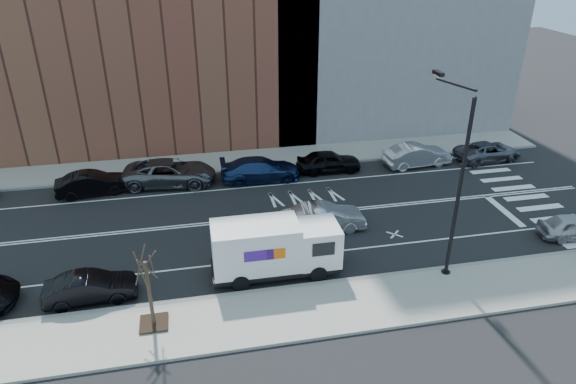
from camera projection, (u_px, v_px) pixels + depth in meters
name	position (u px, v px, depth m)	size (l,w,h in m)	color
ground	(279.00, 217.00, 30.60)	(120.00, 120.00, 0.00)	black
sidewalk_near	(315.00, 310.00, 22.86)	(44.00, 3.60, 0.15)	gray
sidewalk_far	(257.00, 159.00, 38.27)	(44.00, 3.60, 0.15)	gray
curb_near	(306.00, 286.00, 24.43)	(44.00, 0.25, 0.17)	gray
curb_far	(261.00, 169.00, 36.69)	(44.00, 0.25, 0.17)	gray
crosswalk	(520.00, 193.00, 33.45)	(3.00, 14.00, 0.01)	white
road_markings	(279.00, 217.00, 30.60)	(40.00, 8.60, 0.01)	white
streetlight	(455.00, 178.00, 23.52)	(0.44, 4.02, 9.34)	black
street_tree	(150.00, 300.00, 21.34)	(1.20, 1.20, 3.75)	black
fedex_van	(275.00, 248.00, 24.79)	(6.31, 2.29, 2.87)	black
far_parked_b	(92.00, 183.00, 32.97)	(1.58, 4.52, 1.49)	black
far_parked_c	(170.00, 173.00, 34.24)	(2.79, 6.04, 1.68)	#575960
far_parked_d	(260.00, 169.00, 34.87)	(2.20, 5.41, 1.57)	navy
far_parked_e	(329.00, 161.00, 36.13)	(1.81, 4.50, 1.53)	black
far_parked_f	(417.00, 155.00, 37.05)	(1.71, 4.90, 1.61)	#BDBCC2
far_parked_g	(488.00, 151.00, 38.00)	(2.28, 4.95, 1.38)	#54555C
driving_sedan	(324.00, 218.00, 28.92)	(1.62, 4.66, 1.54)	#B5B5BA
near_parked_rear_a	(91.00, 288.00, 23.34)	(1.43, 4.09, 1.35)	black
near_parked_front	(575.00, 227.00, 28.24)	(1.57, 3.91, 1.33)	#B4B4B9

